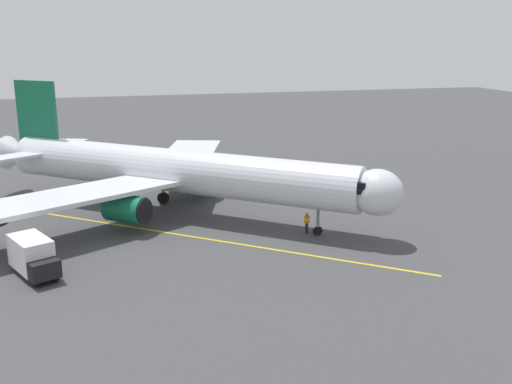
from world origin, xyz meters
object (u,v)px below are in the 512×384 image
Objects in this scene: ground_crew_marshaller at (307,223)px; ground_crew_wing_walker at (163,177)px; box_truck_portside at (34,257)px; airplane at (171,171)px.

ground_crew_wing_walker is (9.49, -19.28, 0.00)m from ground_crew_marshaller.
ground_crew_wing_walker is at bearing -116.18° from box_truck_portside.
airplane is 19.77× the size of ground_crew_marshaller.
airplane is 13.19m from ground_crew_marshaller.
airplane reaches higher than box_truck_portside.
airplane is at bearing -39.44° from ground_crew_marshaller.
airplane is at bearing 87.90° from ground_crew_wing_walker.
ground_crew_wing_walker is (-0.41, -11.14, -3.12)m from airplane.
airplane is 16.12m from box_truck_portside.
ground_crew_wing_walker is 0.34× the size of box_truck_portside.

